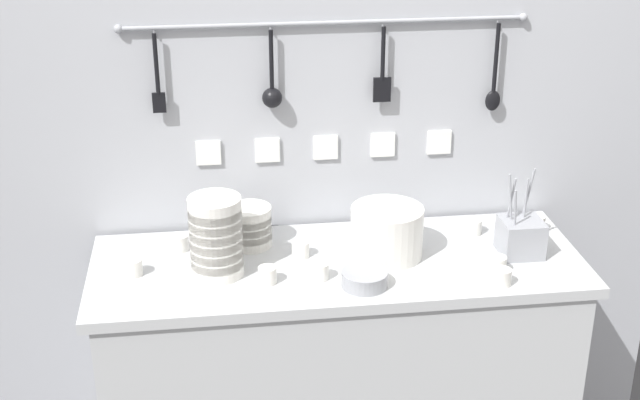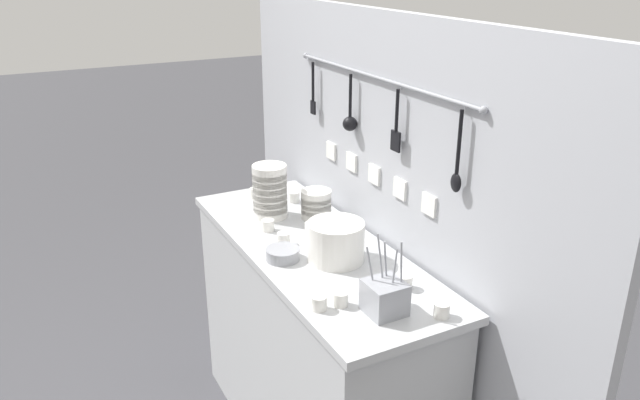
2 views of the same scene
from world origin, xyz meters
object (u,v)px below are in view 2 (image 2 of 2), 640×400
(cup_edge_far, at_px, (405,282))
(cup_mid_row, at_px, (268,225))
(bowl_stack_wide_centre, at_px, (316,204))
(cup_back_left, at_px, (442,310))
(plate_stack, at_px, (336,242))
(cutlery_caddy, at_px, (385,297))
(cup_front_right, at_px, (283,239))
(bowl_stack_short_front, at_px, (270,191))
(cup_edge_near, at_px, (319,303))
(cup_front_left, at_px, (255,193))
(cup_centre, at_px, (341,299))
(cup_back_right, at_px, (311,228))
(steel_mixing_bowl, at_px, (283,254))
(cup_beside_plates, at_px, (294,197))

(cup_edge_far, distance_m, cup_mid_row, 0.65)
(bowl_stack_wide_centre, relative_size, cup_back_left, 2.55)
(plate_stack, xyz_separation_m, cutlery_caddy, (0.37, -0.04, -0.02))
(cup_front_right, bearing_deg, bowl_stack_wide_centre, 127.04)
(bowl_stack_short_front, xyz_separation_m, cup_edge_near, (0.73, -0.15, -0.09))
(bowl_stack_wide_centre, relative_size, cup_edge_far, 2.55)
(bowl_stack_short_front, xyz_separation_m, cup_mid_row, (0.13, -0.07, -0.09))
(cup_edge_far, distance_m, cup_edge_near, 0.30)
(cup_edge_far, bearing_deg, cup_front_left, -172.54)
(cup_front_left, bearing_deg, bowl_stack_short_front, -5.86)
(cup_centre, relative_size, cup_mid_row, 1.00)
(cup_centre, bearing_deg, cup_back_right, 162.90)
(plate_stack, distance_m, cup_mid_row, 0.36)
(cup_centre, bearing_deg, steel_mixing_bowl, -175.50)
(steel_mixing_bowl, relative_size, cup_edge_far, 2.48)
(cup_edge_far, height_order, cup_centre, same)
(cutlery_caddy, distance_m, cup_edge_near, 0.20)
(plate_stack, height_order, cup_edge_far, plate_stack)
(cup_back_right, bearing_deg, bowl_stack_wide_centre, 145.72)
(cup_mid_row, bearing_deg, plate_stack, 18.67)
(cup_beside_plates, bearing_deg, plate_stack, -10.65)
(bowl_stack_wide_centre, bearing_deg, bowl_stack_short_front, -120.82)
(bowl_stack_wide_centre, distance_m, cup_front_left, 0.35)
(cup_centre, bearing_deg, cutlery_caddy, 45.59)
(steel_mixing_bowl, height_order, cup_front_left, cup_front_left)
(cup_centre, bearing_deg, cup_beside_plates, 163.97)
(cutlery_caddy, bearing_deg, cup_front_right, -172.70)
(bowl_stack_short_front, bearing_deg, cup_front_right, -13.29)
(cup_front_left, distance_m, cup_mid_row, 0.36)
(cup_edge_far, bearing_deg, cup_beside_plates, 179.62)
(bowl_stack_wide_centre, xyz_separation_m, bowl_stack_short_front, (-0.10, -0.16, 0.05))
(cup_back_left, bearing_deg, cup_edge_near, -123.93)
(cup_beside_plates, bearing_deg, bowl_stack_wide_centre, 1.86)
(plate_stack, bearing_deg, cup_centre, -26.23)
(cup_front_left, xyz_separation_m, cup_beside_plates, (0.12, 0.13, 0.00))
(plate_stack, bearing_deg, cup_edge_near, -37.67)
(cup_mid_row, bearing_deg, cup_back_right, 53.16)
(steel_mixing_bowl, distance_m, cup_front_right, 0.12)
(cup_front_left, bearing_deg, steel_mixing_bowl, -13.03)
(cup_back_right, distance_m, cup_front_right, 0.14)
(cutlery_caddy, height_order, cup_edge_near, cutlery_caddy)
(bowl_stack_wide_centre, relative_size, cup_centre, 2.55)
(cup_back_left, distance_m, cup_centre, 0.30)
(cup_back_right, relative_size, cup_front_left, 1.00)
(cup_front_left, xyz_separation_m, cup_front_right, (0.48, -0.08, 0.00))
(cup_edge_near, bearing_deg, cup_front_right, 168.67)
(cutlery_caddy, relative_size, cup_back_left, 5.01)
(plate_stack, height_order, cup_back_right, plate_stack)
(cutlery_caddy, relative_size, cup_mid_row, 5.01)
(cup_back_right, xyz_separation_m, cup_front_right, (0.04, -0.13, 0.00))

